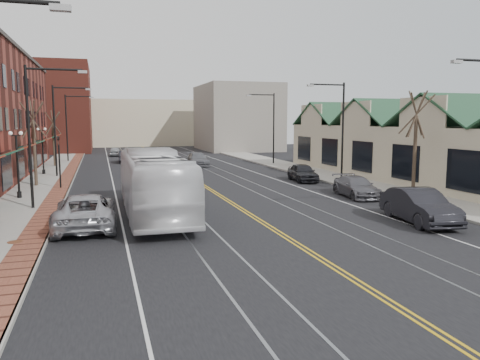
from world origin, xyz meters
TOP-DOWN VIEW (x-y plane):
  - ground at (0.00, 0.00)m, footprint 160.00×160.00m
  - sidewalk_left at (-12.00, 20.00)m, footprint 4.00×120.00m
  - sidewalk_right at (12.00, 20.00)m, footprint 4.00×120.00m
  - building_right at (18.00, 20.00)m, footprint 8.00×36.00m
  - backdrop_left at (-16.00, 70.00)m, footprint 14.00×18.00m
  - backdrop_mid at (0.00, 85.00)m, footprint 22.00×14.00m
  - backdrop_right at (15.00, 65.00)m, footprint 12.00×16.00m
  - streetlight_l_1 at (-11.05, 16.00)m, footprint 3.33×0.25m
  - streetlight_l_2 at (-11.05, 32.00)m, footprint 3.33×0.25m
  - streetlight_l_3 at (-11.05, 48.00)m, footprint 3.33×0.25m
  - streetlight_r_1 at (11.05, 22.00)m, footprint 3.33×0.25m
  - streetlight_r_2 at (11.05, 38.00)m, footprint 3.33×0.25m
  - lamppost_l_2 at (-12.80, 20.00)m, footprint 0.84×0.28m
  - lamppost_l_3 at (-12.80, 34.00)m, footprint 0.84×0.28m
  - tree_left_near at (-12.50, 26.00)m, footprint 1.78×1.37m
  - tree_left_far at (-12.50, 42.00)m, footprint 1.66×1.28m
  - tree_right_mid at (12.50, 14.00)m, footprint 1.90×1.46m
  - manhole_far at (-11.20, 8.00)m, footprint 0.60×0.60m
  - traffic_signal at (-10.60, 24.00)m, footprint 0.18×0.15m
  - transit_bus at (-5.00, 12.59)m, footprint 3.04×12.65m
  - parked_suv at (-8.49, 10.47)m, footprint 2.80×5.99m
  - parked_car_b at (7.50, 6.87)m, footprint 2.53×5.43m
  - parked_car_c at (8.65, 14.83)m, footprint 2.42×4.92m
  - parked_car_d at (8.56, 23.28)m, footprint 2.24×4.54m
  - distant_car_left at (-4.81, 45.32)m, footprint 1.61×4.51m
  - distant_car_right at (2.78, 38.97)m, footprint 2.23×5.11m
  - distant_car_far at (-5.63, 56.34)m, footprint 1.97×4.04m

SIDE VIEW (x-z plane):
  - ground at x=0.00m, z-range 0.00..0.00m
  - sidewalk_left at x=-12.00m, z-range 0.00..0.15m
  - sidewalk_right at x=12.00m, z-range 0.00..0.15m
  - manhole_far at x=-11.20m, z-range 0.15..0.17m
  - distant_car_far at x=-5.63m, z-range 0.00..1.33m
  - parked_car_c at x=8.65m, z-range 0.00..1.38m
  - distant_car_right at x=2.78m, z-range 0.00..1.46m
  - distant_car_left at x=-4.81m, z-range 0.00..1.48m
  - parked_car_d at x=8.56m, z-range 0.00..1.49m
  - parked_suv at x=-8.49m, z-range 0.00..1.66m
  - parked_car_b at x=7.50m, z-range 0.00..1.72m
  - transit_bus at x=-5.00m, z-range 0.00..3.52m
  - lamppost_l_2 at x=-12.80m, z-range 0.07..4.34m
  - lamppost_l_3 at x=-12.80m, z-range 0.07..4.34m
  - building_right at x=18.00m, z-range 0.00..4.60m
  - traffic_signal at x=-10.60m, z-range 0.45..4.25m
  - tree_left_far at x=-12.50m, z-range 0.26..6.29m
  - tree_left_near at x=-12.50m, z-range 0.27..6.75m
  - tree_right_mid at x=12.50m, z-range 0.28..7.22m
  - backdrop_mid at x=0.00m, z-range 0.00..9.00m
  - streetlight_l_1 at x=-11.05m, z-range 1.03..9.03m
  - streetlight_l_2 at x=-11.05m, z-range 1.03..9.03m
  - streetlight_l_3 at x=-11.05m, z-range 1.03..9.03m
  - streetlight_r_1 at x=11.05m, z-range 1.03..9.03m
  - streetlight_r_2 at x=11.05m, z-range 1.03..9.03m
  - backdrop_right at x=15.00m, z-range 0.00..11.00m
  - backdrop_left at x=-16.00m, z-range 0.00..14.00m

